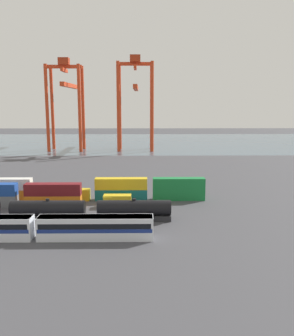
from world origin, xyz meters
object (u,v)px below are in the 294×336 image
passenger_train (35,227)px  gantry_crane_west (67,94)px  shipping_container_12 (179,194)px  gantry_crane_central (136,94)px  shipping_container_7 (6,195)px  freight_tank_row (48,210)px

passenger_train → gantry_crane_west: (-18.15, 121.49, 24.13)m
shipping_container_12 → gantry_crane_central: 100.16m
shipping_container_7 → shipping_container_12: same height
shipping_container_7 → shipping_container_12: 40.29m
freight_tank_row → gantry_crane_central: size_ratio=1.07×
freight_tank_row → gantry_crane_west: gantry_crane_west is taller
shipping_container_7 → gantry_crane_central: gantry_crane_central is taller
freight_tank_row → shipping_container_12: freight_tank_row is taller
shipping_container_7 → gantry_crane_west: size_ratio=0.28×
gantry_crane_central → shipping_container_12: bearing=-83.1°
shipping_container_7 → gantry_crane_west: (-4.20, 96.36, 24.97)m
gantry_crane_central → passenger_train: bearing=-96.9°
shipping_container_12 → shipping_container_7: bearing=180.0°
freight_tank_row → gantry_crane_central: bearing=82.3°
gantry_crane_west → gantry_crane_central: gantry_crane_central is taller
gantry_crane_west → freight_tank_row: bearing=-80.9°
passenger_train → shipping_container_7: size_ratio=3.24×
freight_tank_row → shipping_container_12: bearing=29.8°
freight_tank_row → shipping_container_7: bearing=131.7°
passenger_train → shipping_container_12: size_ratio=3.24×
gantry_crane_west → gantry_crane_central: (32.84, -0.12, 0.24)m
gantry_crane_west → passenger_train: bearing=-81.5°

